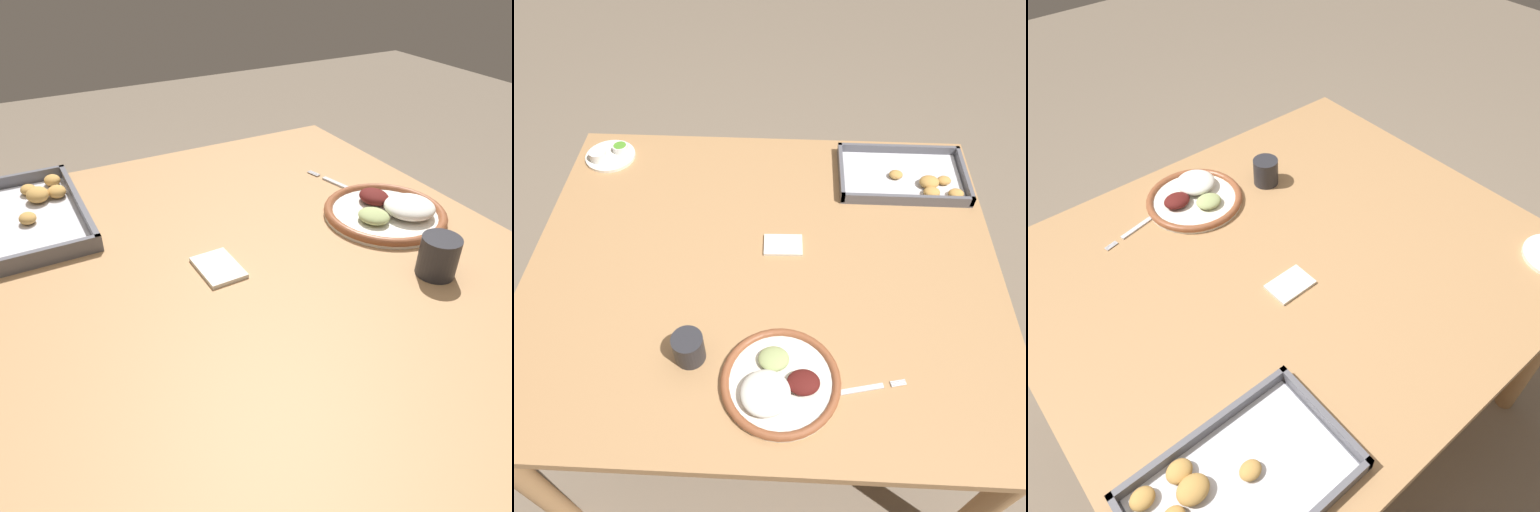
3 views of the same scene
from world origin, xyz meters
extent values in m
plane|color=#7A6B59|center=(0.00, 0.00, 0.00)|extent=(8.00, 8.00, 0.00)
cube|color=#AD7F51|center=(0.00, 0.00, 0.70)|extent=(1.27, 1.09, 0.03)
cylinder|color=#AD7F51|center=(-0.58, -0.50, 0.34)|extent=(0.06, 0.06, 0.69)
cylinder|color=#AD7F51|center=(0.58, -0.50, 0.34)|extent=(0.06, 0.06, 0.69)
cylinder|color=#AD7F51|center=(-0.58, 0.50, 0.34)|extent=(0.06, 0.06, 0.69)
cylinder|color=#AD7F51|center=(0.58, 0.50, 0.34)|extent=(0.06, 0.06, 0.69)
cylinder|color=white|center=(0.06, -0.35, 0.72)|extent=(0.27, 0.27, 0.01)
torus|color=brown|center=(0.06, -0.35, 0.73)|extent=(0.27, 0.27, 0.02)
ellipsoid|color=silver|center=(0.03, -0.39, 0.75)|extent=(0.11, 0.11, 0.04)
ellipsoid|color=#511614|center=(0.11, -0.36, 0.74)|extent=(0.07, 0.06, 0.03)
ellipsoid|color=#9EAD6B|center=(0.04, -0.30, 0.74)|extent=(0.07, 0.06, 0.02)
cube|color=silver|center=(0.21, -0.36, 0.72)|extent=(0.15, 0.04, 0.00)
cylinder|color=silver|center=(0.32, -0.34, 0.72)|extent=(0.03, 0.01, 0.00)
cylinder|color=silver|center=(0.32, -0.34, 0.72)|extent=(0.03, 0.01, 0.00)
cylinder|color=silver|center=(0.32, -0.33, 0.72)|extent=(0.03, 0.01, 0.00)
cylinder|color=silver|center=(0.32, -0.33, 0.72)|extent=(0.03, 0.01, 0.00)
cylinder|color=white|center=(-0.52, 0.42, 0.72)|extent=(0.16, 0.16, 0.01)
cylinder|color=silver|center=(-0.55, 0.40, 0.74)|extent=(0.05, 0.05, 0.03)
cylinder|color=#C67F23|center=(-0.55, 0.40, 0.75)|extent=(0.04, 0.04, 0.01)
cylinder|color=silver|center=(-0.49, 0.44, 0.74)|extent=(0.05, 0.05, 0.02)
cylinder|color=#51992D|center=(-0.49, 0.44, 0.75)|extent=(0.04, 0.04, 0.01)
cube|color=#595960|center=(0.41, 0.36, 0.72)|extent=(0.39, 0.25, 0.01)
cube|color=silver|center=(0.41, 0.36, 0.72)|extent=(0.36, 0.23, 0.00)
cube|color=#595960|center=(0.41, 0.24, 0.74)|extent=(0.39, 0.01, 0.03)
cube|color=#595960|center=(0.41, 0.48, 0.74)|extent=(0.39, 0.01, 0.03)
cube|color=#595960|center=(0.22, 0.36, 0.74)|extent=(0.01, 0.25, 0.03)
cube|color=#595960|center=(0.60, 0.36, 0.74)|extent=(0.01, 0.25, 0.03)
ellipsoid|color=#C18E47|center=(0.39, 0.36, 0.74)|extent=(0.04, 0.04, 0.02)
ellipsoid|color=#C18E47|center=(0.56, 0.28, 0.74)|extent=(0.05, 0.04, 0.03)
ellipsoid|color=#C18E47|center=(0.49, 0.32, 0.74)|extent=(0.06, 0.05, 0.03)
ellipsoid|color=#C18E47|center=(0.54, 0.34, 0.74)|extent=(0.04, 0.04, 0.02)
ellipsoid|color=#C18E47|center=(0.49, 0.28, 0.74)|extent=(0.05, 0.04, 0.03)
cylinder|color=#28282D|center=(-0.15, -0.29, 0.76)|extent=(0.07, 0.07, 0.08)
cube|color=silver|center=(0.05, 0.06, 0.72)|extent=(0.11, 0.08, 0.01)
camera|label=1|loc=(-0.66, 0.37, 1.27)|focal=35.00mm
camera|label=2|loc=(0.06, -0.85, 1.76)|focal=35.00mm
camera|label=3|loc=(0.56, 0.65, 1.63)|focal=35.00mm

